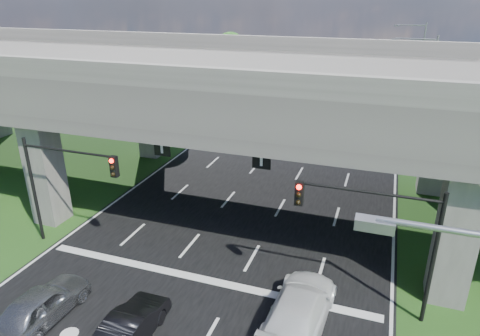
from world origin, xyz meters
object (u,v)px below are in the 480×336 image
Objects in this scene: streetlight_beyond at (417,62)px; car_white at (300,309)px; signal_left at (63,176)px; car_dark at (130,327)px; streetlight_far at (424,90)px; car_silver at (42,305)px; signal_right at (380,226)px.

streetlight_beyond reaches higher than car_white.
car_white is (12.95, -1.94, -3.33)m from signal_left.
car_white is at bearing -154.04° from car_dark.
streetlight_far is 1.76× the size of car_white.
signal_left is 1.05× the size of car_white.
car_dark is 0.74× the size of car_white.
signal_right is at bearing -156.31° from car_silver.
car_silver is (2.68, -5.20, -3.38)m from signal_left.
signal_right reaches higher than car_dark.
streetlight_far is 2.20× the size of car_silver.
signal_left is 13.51m from car_white.
signal_left is 0.60× the size of streetlight_far.
streetlight_beyond is 2.37× the size of car_dark.
streetlight_far reaches higher than car_white.
streetlight_far is 2.37× the size of car_dark.
car_silver is (-12.97, -5.20, -3.38)m from signal_right.
signal_right is 1.32× the size of car_silver.
streetlight_beyond is 2.20× the size of car_silver.
streetlight_far reaches higher than signal_right.
signal_left is 1.42× the size of car_dark.
car_dark is (-11.07, -25.09, -5.12)m from streetlight_far.
car_dark is (-8.80, -5.03, -3.46)m from signal_right.
streetlight_beyond is at bearing 86.39° from signal_right.
car_silver is at bearing -121.11° from streetlight_far.
signal_right is 1.00× the size of signal_left.
car_white is at bearing -8.50° from signal_left.
streetlight_far is 27.90m from car_dark.
streetlight_far is at bearing -119.28° from car_silver.
streetlight_beyond reaches higher than car_dark.
streetlight_beyond is at bearing -94.52° from car_white.
streetlight_beyond is at bearing -108.44° from car_silver.
signal_right is 4.70m from car_white.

